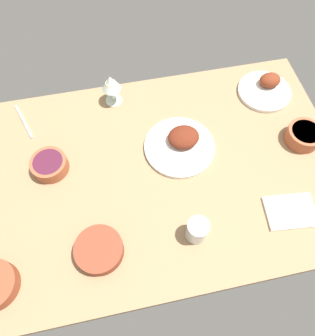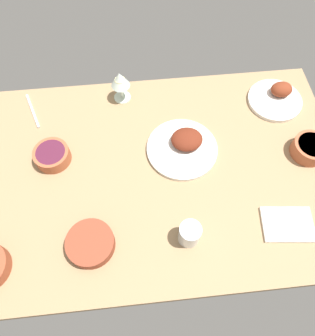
% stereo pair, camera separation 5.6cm
% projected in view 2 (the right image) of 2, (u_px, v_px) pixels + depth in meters
% --- Properties ---
extents(dining_table, '(1.40, 0.90, 0.04)m').
position_uv_depth(dining_table, '(158.00, 173.00, 1.19)').
color(dining_table, '#937551').
rests_on(dining_table, ground).
extents(plate_near_viewer, '(0.22, 0.22, 0.07)m').
position_uv_depth(plate_near_viewer, '(277.00, 97.00, 1.32)').
color(plate_near_viewer, silver).
rests_on(plate_near_viewer, dining_table).
extents(plate_center_main, '(0.27, 0.27, 0.07)m').
position_uv_depth(plate_center_main, '(184.00, 145.00, 1.20)').
color(plate_center_main, silver).
rests_on(plate_center_main, dining_table).
extents(bowl_potatoes, '(0.13, 0.13, 0.06)m').
position_uv_depth(bowl_potatoes, '(310.00, 148.00, 1.18)').
color(bowl_potatoes, '#A35133').
rests_on(bowl_potatoes, dining_table).
extents(bowl_pasta, '(0.16, 0.16, 0.05)m').
position_uv_depth(bowl_pasta, '(90.00, 243.00, 1.02)').
color(bowl_pasta, brown).
rests_on(bowl_pasta, dining_table).
extents(bowl_onions, '(0.13, 0.13, 0.05)m').
position_uv_depth(bowl_onions, '(52.00, 155.00, 1.17)').
color(bowl_onions, '#A35133').
rests_on(bowl_onions, dining_table).
extents(wine_glass, '(0.08, 0.08, 0.14)m').
position_uv_depth(wine_glass, '(120.00, 81.00, 1.25)').
color(wine_glass, silver).
rests_on(wine_glass, dining_table).
extents(water_tumbler, '(0.07, 0.07, 0.09)m').
position_uv_depth(water_tumbler, '(189.00, 234.00, 1.01)').
color(water_tumbler, silver).
rests_on(water_tumbler, dining_table).
extents(folded_napkin, '(0.18, 0.14, 0.01)m').
position_uv_depth(folded_napkin, '(288.00, 224.00, 1.07)').
color(folded_napkin, white).
rests_on(folded_napkin, dining_table).
extents(fork_loose, '(0.07, 0.18, 0.01)m').
position_uv_depth(fork_loose, '(33.00, 111.00, 1.30)').
color(fork_loose, silver).
rests_on(fork_loose, dining_table).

